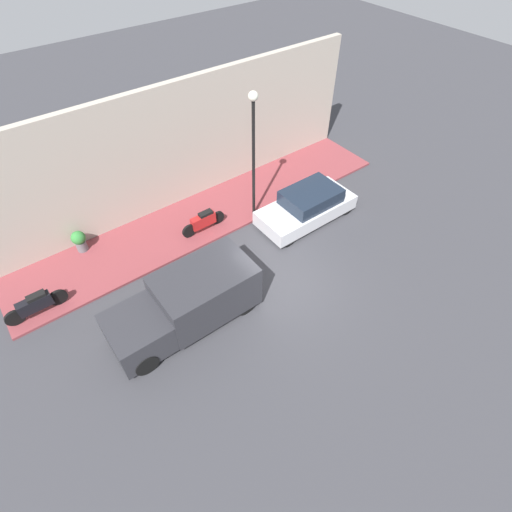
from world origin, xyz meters
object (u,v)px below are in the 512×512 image
(motorcycle_black, at_px, (36,304))
(streetlamp, at_px, (253,140))
(motorcycle_red, at_px, (204,221))
(potted_plant, at_px, (79,240))
(parked_car, at_px, (307,206))
(delivery_van, at_px, (186,303))

(motorcycle_black, distance_m, streetlamp, 9.33)
(motorcycle_red, xyz_separation_m, potted_plant, (1.85, 4.40, 0.05))
(parked_car, height_order, delivery_van, delivery_van)
(streetlamp, bearing_deg, motorcycle_red, 79.13)
(parked_car, distance_m, motorcycle_black, 10.65)
(parked_car, bearing_deg, motorcycle_red, 64.34)
(motorcycle_red, bearing_deg, motorcycle_black, 92.08)
(streetlamp, bearing_deg, potted_plant, 70.99)
(motorcycle_red, bearing_deg, streetlamp, -100.87)
(delivery_van, distance_m, potted_plant, 5.54)
(delivery_van, distance_m, streetlamp, 6.37)
(motorcycle_red, relative_size, potted_plant, 2.16)
(parked_car, bearing_deg, streetlamp, 49.47)
(delivery_van, bearing_deg, potted_plant, 17.43)
(delivery_van, height_order, motorcycle_black, delivery_van)
(motorcycle_black, bearing_deg, streetlamp, -91.18)
(parked_car, relative_size, motorcycle_black, 2.07)
(delivery_van, relative_size, motorcycle_red, 2.51)
(motorcycle_red, xyz_separation_m, motorcycle_black, (-0.24, 6.62, 0.01))
(parked_car, xyz_separation_m, potted_plant, (3.72, 8.29, -0.05))
(delivery_van, bearing_deg, parked_car, -76.80)
(delivery_van, relative_size, potted_plant, 5.42)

